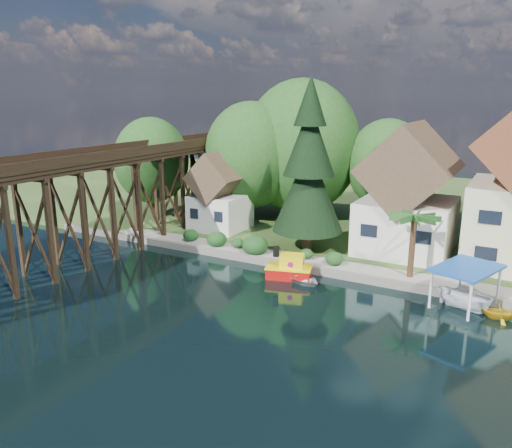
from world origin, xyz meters
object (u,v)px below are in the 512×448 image
(house_left, at_px, (408,198))
(tugboat, at_px, (290,269))
(shed, at_px, (220,196))
(palm_tree, at_px, (414,219))
(trestle_bridge, at_px, (114,192))
(boat_canopy, at_px, (465,291))
(boat_yellow, at_px, (500,310))
(conifer, at_px, (309,169))
(boat_white_a, at_px, (301,277))

(house_left, distance_m, tugboat, 12.50)
(shed, height_order, palm_tree, shed)
(trestle_bridge, xyz_separation_m, boat_canopy, (28.95, 1.26, -4.08))
(boat_canopy, bearing_deg, palm_tree, 143.03)
(shed, distance_m, palm_tree, 20.49)
(shed, distance_m, boat_canopy, 25.40)
(trestle_bridge, relative_size, shed, 5.63)
(house_left, bearing_deg, boat_yellow, -50.77)
(house_left, xyz_separation_m, conifer, (-7.47, -4.05, 2.47))
(shed, bearing_deg, house_left, 4.77)
(house_left, relative_size, tugboat, 2.88)
(tugboat, bearing_deg, boat_white_a, -13.25)
(boat_canopy, bearing_deg, trestle_bridge, -177.51)
(conifer, distance_m, tugboat, 8.96)
(trestle_bridge, height_order, boat_yellow, trestle_bridge)
(shed, distance_m, boat_yellow, 27.66)
(shed, xyz_separation_m, palm_tree, (19.85, -4.98, 1.10))
(house_left, xyz_separation_m, palm_tree, (1.85, -6.48, -0.21))
(trestle_bridge, distance_m, palm_tree, 25.23)
(house_left, height_order, boat_yellow, house_left)
(tugboat, xyz_separation_m, boat_white_a, (1.10, -0.26, -0.39))
(boat_white_a, distance_m, boat_yellow, 13.51)
(house_left, relative_size, palm_tree, 2.17)
(palm_tree, bearing_deg, trestle_bridge, -170.08)
(shed, relative_size, boat_canopy, 1.46)
(boat_white_a, bearing_deg, house_left, -4.53)
(boat_canopy, bearing_deg, boat_yellow, -10.18)
(shed, bearing_deg, boat_canopy, -18.62)
(shed, bearing_deg, palm_tree, -14.09)
(house_left, distance_m, boat_canopy, 11.91)
(boat_yellow, bearing_deg, shed, 61.57)
(shed, height_order, boat_canopy, shed)
(tugboat, relative_size, boat_yellow, 1.68)
(conifer, height_order, tugboat, conifer)
(palm_tree, bearing_deg, boat_yellow, -28.95)
(boat_yellow, bearing_deg, conifer, 58.77)
(house_left, relative_size, conifer, 0.75)
(shed, bearing_deg, boat_yellow, -17.94)
(conifer, bearing_deg, boat_white_a, -70.58)
(boat_white_a, height_order, boat_yellow, boat_yellow)
(conifer, height_order, boat_white_a, conifer)
(shed, xyz_separation_m, boat_canopy, (23.95, -8.07, -2.56))
(trestle_bridge, bearing_deg, shed, 61.81)
(palm_tree, distance_m, boat_canopy, 6.30)
(trestle_bridge, xyz_separation_m, boat_white_a, (17.62, 0.83, -4.99))
(tugboat, xyz_separation_m, boat_canopy, (12.42, 0.17, 0.52))
(house_left, bearing_deg, trestle_bridge, -154.79)
(palm_tree, distance_m, tugboat, 9.87)
(palm_tree, height_order, tugboat, palm_tree)
(conifer, relative_size, boat_white_a, 4.22)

